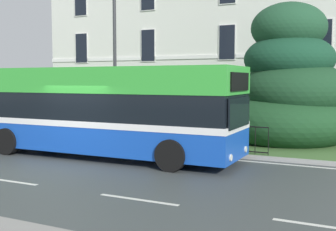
{
  "coord_description": "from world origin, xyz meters",
  "views": [
    {
      "loc": [
        8.63,
        -9.81,
        2.69
      ],
      "look_at": [
        1.43,
        5.01,
        1.28
      ],
      "focal_mm": 44.83,
      "sensor_mm": 36.0,
      "label": 1
    }
  ],
  "objects_px": {
    "georgian_townhouse": "(214,33)",
    "evergreen_tree": "(289,92)",
    "street_lamp_post": "(115,44)",
    "single_decker_bus": "(102,110)"
  },
  "relations": [
    {
      "from": "georgian_townhouse",
      "to": "evergreen_tree",
      "type": "height_order",
      "value": "georgian_townhouse"
    },
    {
      "from": "georgian_townhouse",
      "to": "street_lamp_post",
      "type": "relative_size",
      "value": 2.76
    },
    {
      "from": "georgian_townhouse",
      "to": "street_lamp_post",
      "type": "distance_m",
      "value": 11.78
    },
    {
      "from": "georgian_townhouse",
      "to": "evergreen_tree",
      "type": "bearing_deg",
      "value": -53.1
    },
    {
      "from": "single_decker_bus",
      "to": "georgian_townhouse",
      "type": "bearing_deg",
      "value": 93.59
    },
    {
      "from": "single_decker_bus",
      "to": "street_lamp_post",
      "type": "relative_size",
      "value": 1.4
    },
    {
      "from": "georgian_townhouse",
      "to": "single_decker_bus",
      "type": "relative_size",
      "value": 1.97
    },
    {
      "from": "evergreen_tree",
      "to": "street_lamp_post",
      "type": "xyz_separation_m",
      "value": [
        -6.48,
        -3.24,
        2.01
      ]
    },
    {
      "from": "georgian_townhouse",
      "to": "street_lamp_post",
      "type": "bearing_deg",
      "value": -90.69
    },
    {
      "from": "evergreen_tree",
      "to": "street_lamp_post",
      "type": "distance_m",
      "value": 7.51
    }
  ]
}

